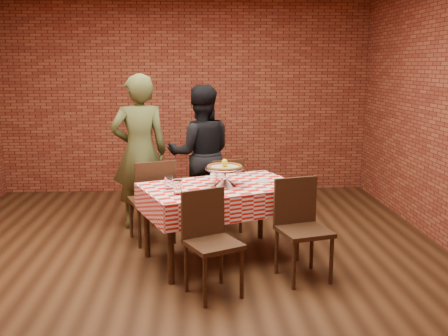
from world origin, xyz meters
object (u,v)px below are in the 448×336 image
(pizza, at_px, (225,167))
(condiment_caddy, at_px, (217,172))
(water_glass_right, at_px, (169,183))
(chair_near_left, at_px, (213,245))
(chair_near_right, at_px, (304,231))
(pizza_stand, at_px, (225,177))
(chair_far_right, at_px, (221,194))
(chair_far_left, at_px, (152,200))
(diner_black, at_px, (201,154))
(diner_olive, at_px, (140,152))
(table, at_px, (221,223))
(water_glass_left, at_px, (178,187))

(pizza, bearing_deg, condiment_caddy, 101.75)
(water_glass_right, distance_m, chair_near_left, 0.89)
(water_glass_right, relative_size, chair_near_right, 0.14)
(pizza_stand, bearing_deg, chair_near_right, -37.40)
(water_glass_right, bearing_deg, pizza_stand, 11.77)
(pizza_stand, relative_size, chair_far_right, 0.45)
(pizza, relative_size, water_glass_right, 2.79)
(chair_far_left, bearing_deg, pizza, 122.09)
(condiment_caddy, bearing_deg, chair_near_left, -132.55)
(pizza, distance_m, diner_black, 1.36)
(pizza, distance_m, chair_near_left, 0.96)
(diner_olive, height_order, diner_black, diner_olive)
(chair_far_right, distance_m, diner_black, 0.64)
(table, bearing_deg, diner_black, 97.55)
(chair_near_right, height_order, diner_black, diner_black)
(chair_near_right, bearing_deg, chair_near_left, -175.64)
(water_glass_left, distance_m, diner_olive, 1.50)
(chair_far_right, relative_size, diner_olive, 0.48)
(water_glass_left, distance_m, diner_black, 1.65)
(water_glass_left, distance_m, chair_near_right, 1.21)
(chair_near_left, distance_m, chair_far_right, 1.72)
(water_glass_right, xyz_separation_m, chair_far_left, (-0.23, 0.71, -0.36))
(table, distance_m, diner_olive, 1.52)
(pizza_stand, bearing_deg, condiment_caddy, 101.75)
(diner_black, bearing_deg, chair_near_left, 88.18)
(water_glass_right, xyz_separation_m, chair_near_right, (1.22, -0.41, -0.37))
(table, relative_size, water_glass_left, 11.81)
(pizza_stand, xyz_separation_m, water_glass_left, (-0.45, -0.30, -0.02))
(chair_near_right, bearing_deg, pizza_stand, 127.67)
(condiment_caddy, xyz_separation_m, chair_near_left, (-0.08, -1.11, -0.39))
(chair_near_left, bearing_deg, chair_far_right, 58.16)
(table, height_order, condiment_caddy, condiment_caddy)
(water_glass_right, distance_m, diner_olive, 1.29)
(pizza, xyz_separation_m, diner_olive, (-0.93, 1.12, -0.03))
(water_glass_left, height_order, chair_far_right, water_glass_left)
(table, xyz_separation_m, chair_near_left, (-0.11, -0.83, 0.07))
(chair_near_right, distance_m, chair_far_right, 1.57)
(water_glass_right, bearing_deg, diner_black, 77.26)
(table, bearing_deg, chair_near_left, -97.42)
(pizza_stand, height_order, diner_olive, diner_olive)
(pizza_stand, xyz_separation_m, chair_far_left, (-0.76, 0.60, -0.38))
(condiment_caddy, distance_m, diner_black, 1.05)
(condiment_caddy, relative_size, chair_far_right, 0.16)
(chair_far_left, bearing_deg, condiment_caddy, 137.10)
(chair_near_left, xyz_separation_m, chair_far_left, (-0.62, 1.41, 0.02))
(chair_far_left, bearing_deg, chair_near_left, 94.02)
(water_glass_left, height_order, diner_black, diner_black)
(pizza, relative_size, diner_black, 0.21)
(water_glass_left, distance_m, chair_far_left, 1.02)
(table, distance_m, chair_near_left, 0.84)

